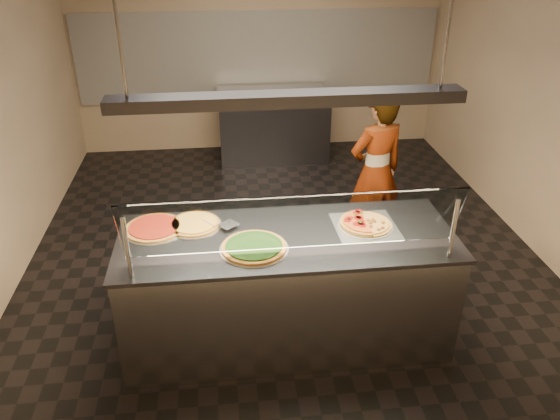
{
  "coord_description": "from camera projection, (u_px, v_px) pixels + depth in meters",
  "views": [
    {
      "loc": [
        -0.58,
        -4.55,
        2.97
      ],
      "look_at": [
        -0.16,
        -0.94,
        1.02
      ],
      "focal_mm": 35.0,
      "sensor_mm": 36.0,
      "label": 1
    }
  ],
  "objects": [
    {
      "name": "pizza_spatula",
      "position": [
        217.0,
        223.0,
        4.07
      ],
      "size": [
        0.28,
        0.18,
        0.02
      ],
      "color": "#B7B7BC",
      "rests_on": "pizza_spinach"
    },
    {
      "name": "wall_right",
      "position": [
        558.0,
        100.0,
        4.98
      ],
      "size": [
        0.02,
        6.0,
        3.0
      ],
      "primitive_type": "cube",
      "color": "tan",
      "rests_on": "ground"
    },
    {
      "name": "prep_table",
      "position": [
        273.0,
        125.0,
        7.47
      ],
      "size": [
        1.5,
        0.74,
        0.93
      ],
      "color": "#37373C",
      "rests_on": "ground"
    },
    {
      "name": "heat_lamp_housing",
      "position": [
        288.0,
        99.0,
        3.48
      ],
      "size": [
        2.3,
        0.18,
        0.08
      ],
      "primitive_type": "cube",
      "color": "#37373C",
      "rests_on": "ceiling"
    },
    {
      "name": "wall_front",
      "position": [
        383.0,
        351.0,
        2.1
      ],
      "size": [
        5.0,
        0.02,
        3.0
      ],
      "primitive_type": "cube",
      "color": "tan",
      "rests_on": "ground"
    },
    {
      "name": "half_pizza_pepperoni",
      "position": [
        353.0,
        223.0,
        4.06
      ],
      "size": [
        0.21,
        0.39,
        0.05
      ],
      "color": "#945E26",
      "rests_on": "perforated_tray"
    },
    {
      "name": "half_pizza_sausage",
      "position": [
        378.0,
        223.0,
        4.08
      ],
      "size": [
        0.2,
        0.39,
        0.04
      ],
      "color": "#945E26",
      "rests_on": "perforated_tray"
    },
    {
      "name": "pizza_spinach",
      "position": [
        254.0,
        247.0,
        3.8
      ],
      "size": [
        0.49,
        0.49,
        0.03
      ],
      "color": "silver",
      "rests_on": "serving_counter"
    },
    {
      "name": "perforated_tray",
      "position": [
        365.0,
        225.0,
        4.08
      ],
      "size": [
        0.47,
        0.47,
        0.01
      ],
      "color": "silver",
      "rests_on": "serving_counter"
    },
    {
      "name": "lamp_rod_right",
      "position": [
        452.0,
        6.0,
        3.32
      ],
      "size": [
        0.02,
        0.02,
        1.01
      ],
      "primitive_type": "cylinder",
      "color": "#B7B7BC",
      "rests_on": "ceiling"
    },
    {
      "name": "wall_back",
      "position": [
        259.0,
        41.0,
        7.37
      ],
      "size": [
        5.0,
        0.02,
        3.0
      ],
      "primitive_type": "cube",
      "color": "tan",
      "rests_on": "ground"
    },
    {
      "name": "serving_counter",
      "position": [
        287.0,
        288.0,
        4.18
      ],
      "size": [
        2.46,
        0.94,
        0.93
      ],
      "color": "#B7B7BC",
      "rests_on": "ground"
    },
    {
      "name": "tile_band",
      "position": [
        259.0,
        56.0,
        7.43
      ],
      "size": [
        4.9,
        0.02,
        1.2
      ],
      "primitive_type": "cube",
      "color": "silver",
      "rests_on": "wall_back"
    },
    {
      "name": "pizza_cheese",
      "position": [
        194.0,
        224.0,
        4.09
      ],
      "size": [
        0.41,
        0.41,
        0.03
      ],
      "color": "silver",
      "rests_on": "serving_counter"
    },
    {
      "name": "pizza_tomato",
      "position": [
        154.0,
        227.0,
        4.04
      ],
      "size": [
        0.46,
        0.46,
        0.03
      ],
      "color": "silver",
      "rests_on": "serving_counter"
    },
    {
      "name": "worker",
      "position": [
        376.0,
        172.0,
        5.29
      ],
      "size": [
        0.67,
        0.54,
        1.59
      ],
      "primitive_type": "imported",
      "rotation": [
        0.0,
        0.0,
        3.44
      ],
      "color": "#38363F",
      "rests_on": "ground"
    },
    {
      "name": "ground",
      "position": [
        285.0,
        256.0,
        5.45
      ],
      "size": [
        5.0,
        6.0,
        0.02
      ],
      "primitive_type": "cube",
      "color": "black",
      "rests_on": "ground"
    },
    {
      "name": "lamp_rod_left",
      "position": [
        116.0,
        12.0,
        3.12
      ],
      "size": [
        0.02,
        0.02,
        1.01
      ],
      "primitive_type": "cylinder",
      "color": "#B7B7BC",
      "rests_on": "ceiling"
    },
    {
      "name": "sneeze_guard",
      "position": [
        294.0,
        224.0,
        3.52
      ],
      "size": [
        2.22,
        0.18,
        0.54
      ],
      "color": "#B7B7BC",
      "rests_on": "serving_counter"
    }
  ]
}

